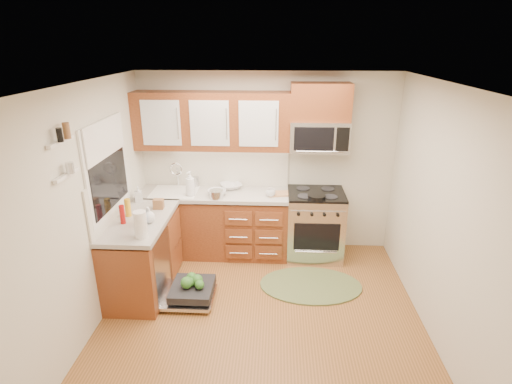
# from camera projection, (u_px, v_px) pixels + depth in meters

# --- Properties ---
(floor) EXTENTS (3.50, 3.50, 0.00)m
(floor) POSITION_uv_depth(u_px,v_px,m) (261.00, 318.00, 4.39)
(floor) COLOR brown
(floor) RESTS_ON ground
(ceiling) EXTENTS (3.50, 3.50, 0.00)m
(ceiling) POSITION_uv_depth(u_px,v_px,m) (263.00, 85.00, 3.50)
(ceiling) COLOR white
(ceiling) RESTS_ON ground
(wall_back) EXTENTS (3.50, 0.04, 2.50)m
(wall_back) POSITION_uv_depth(u_px,v_px,m) (267.00, 164.00, 5.58)
(wall_back) COLOR beige
(wall_back) RESTS_ON ground
(wall_front) EXTENTS (3.50, 0.04, 2.50)m
(wall_front) POSITION_uv_depth(u_px,v_px,m) (250.00, 337.00, 2.32)
(wall_front) COLOR beige
(wall_front) RESTS_ON ground
(wall_left) EXTENTS (0.04, 3.50, 2.50)m
(wall_left) POSITION_uv_depth(u_px,v_px,m) (89.00, 211.00, 4.04)
(wall_left) COLOR beige
(wall_left) RESTS_ON ground
(wall_right) EXTENTS (0.04, 3.50, 2.50)m
(wall_right) POSITION_uv_depth(u_px,v_px,m) (442.00, 218.00, 3.86)
(wall_right) COLOR beige
(wall_right) RESTS_ON ground
(base_cabinet_back) EXTENTS (2.05, 0.60, 0.85)m
(base_cabinet_back) POSITION_uv_depth(u_px,v_px,m) (214.00, 225.00, 5.63)
(base_cabinet_back) COLOR #5A2614
(base_cabinet_back) RESTS_ON ground
(base_cabinet_left) EXTENTS (0.60, 1.25, 0.85)m
(base_cabinet_left) POSITION_uv_depth(u_px,v_px,m) (143.00, 257.00, 4.80)
(base_cabinet_left) COLOR #5A2614
(base_cabinet_left) RESTS_ON ground
(countertop_back) EXTENTS (2.07, 0.64, 0.05)m
(countertop_back) POSITION_uv_depth(u_px,v_px,m) (213.00, 194.00, 5.45)
(countertop_back) COLOR #A09A92
(countertop_back) RESTS_ON base_cabinet_back
(countertop_left) EXTENTS (0.64, 1.27, 0.05)m
(countertop_left) POSITION_uv_depth(u_px,v_px,m) (140.00, 221.00, 4.64)
(countertop_left) COLOR #A09A92
(countertop_left) RESTS_ON base_cabinet_left
(backsplash_back) EXTENTS (2.05, 0.02, 0.57)m
(backsplash_back) POSITION_uv_depth(u_px,v_px,m) (215.00, 166.00, 5.62)
(backsplash_back) COLOR silver
(backsplash_back) RESTS_ON ground
(backsplash_left) EXTENTS (0.02, 1.25, 0.57)m
(backsplash_left) POSITION_uv_depth(u_px,v_px,m) (112.00, 196.00, 4.54)
(backsplash_left) COLOR silver
(backsplash_left) RESTS_ON ground
(upper_cabinets) EXTENTS (2.05, 0.35, 0.75)m
(upper_cabinets) POSITION_uv_depth(u_px,v_px,m) (212.00, 121.00, 5.23)
(upper_cabinets) COLOR #5A2614
(upper_cabinets) RESTS_ON ground
(cabinet_over_mw) EXTENTS (0.76, 0.35, 0.47)m
(cabinet_over_mw) POSITION_uv_depth(u_px,v_px,m) (321.00, 102.00, 5.07)
(cabinet_over_mw) COLOR #5A2614
(cabinet_over_mw) RESTS_ON ground
(range) EXTENTS (0.76, 0.64, 0.95)m
(range) POSITION_uv_depth(u_px,v_px,m) (315.00, 225.00, 5.53)
(range) COLOR silver
(range) RESTS_ON ground
(microwave) EXTENTS (0.76, 0.38, 0.40)m
(microwave) POSITION_uv_depth(u_px,v_px,m) (319.00, 136.00, 5.20)
(microwave) COLOR silver
(microwave) RESTS_ON ground
(sink) EXTENTS (0.62, 0.50, 0.26)m
(sink) POSITION_uv_depth(u_px,v_px,m) (175.00, 200.00, 5.50)
(sink) COLOR white
(sink) RESTS_ON ground
(dishwasher) EXTENTS (0.70, 0.60, 0.20)m
(dishwasher) POSITION_uv_depth(u_px,v_px,m) (189.00, 292.00, 4.68)
(dishwasher) COLOR silver
(dishwasher) RESTS_ON ground
(window) EXTENTS (0.03, 1.05, 1.05)m
(window) POSITION_uv_depth(u_px,v_px,m) (107.00, 168.00, 4.40)
(window) COLOR white
(window) RESTS_ON ground
(window_blind) EXTENTS (0.02, 0.96, 0.40)m
(window_blind) POSITION_uv_depth(u_px,v_px,m) (105.00, 138.00, 4.28)
(window_blind) COLOR white
(window_blind) RESTS_ON ground
(shelf_upper) EXTENTS (0.04, 0.40, 0.03)m
(shelf_upper) POSITION_uv_depth(u_px,v_px,m) (61.00, 142.00, 3.42)
(shelf_upper) COLOR white
(shelf_upper) RESTS_ON ground
(shelf_lower) EXTENTS (0.04, 0.40, 0.03)m
(shelf_lower) POSITION_uv_depth(u_px,v_px,m) (67.00, 175.00, 3.53)
(shelf_lower) COLOR white
(shelf_lower) RESTS_ON ground
(rug) EXTENTS (1.45, 1.14, 0.02)m
(rug) POSITION_uv_depth(u_px,v_px,m) (311.00, 285.00, 4.97)
(rug) COLOR #5F7040
(rug) RESTS_ON ground
(skillet) EXTENTS (0.28, 0.28, 0.04)m
(skillet) POSITION_uv_depth(u_px,v_px,m) (317.00, 196.00, 5.16)
(skillet) COLOR black
(skillet) RESTS_ON range
(stock_pot) EXTENTS (0.23, 0.23, 0.11)m
(stock_pot) POSITION_uv_depth(u_px,v_px,m) (216.00, 194.00, 5.22)
(stock_pot) COLOR silver
(stock_pot) RESTS_ON countertop_back
(cutting_board) EXTENTS (0.33, 0.25, 0.02)m
(cutting_board) POSITION_uv_depth(u_px,v_px,m) (279.00, 194.00, 5.36)
(cutting_board) COLOR tan
(cutting_board) RESTS_ON countertop_back
(canister) EXTENTS (0.09, 0.09, 0.14)m
(canister) POSITION_uv_depth(u_px,v_px,m) (196.00, 182.00, 5.63)
(canister) COLOR silver
(canister) RESTS_ON countertop_back
(paper_towel_roll) EXTENTS (0.15, 0.15, 0.29)m
(paper_towel_roll) POSITION_uv_depth(u_px,v_px,m) (141.00, 225.00, 4.14)
(paper_towel_roll) COLOR white
(paper_towel_roll) RESTS_ON countertop_left
(mustard_bottle) EXTENTS (0.09, 0.09, 0.21)m
(mustard_bottle) POSITION_uv_depth(u_px,v_px,m) (128.00, 208.00, 4.67)
(mustard_bottle) COLOR gold
(mustard_bottle) RESTS_ON countertop_left
(red_bottle) EXTENTS (0.07, 0.07, 0.22)m
(red_bottle) POSITION_uv_depth(u_px,v_px,m) (122.00, 214.00, 4.48)
(red_bottle) COLOR #A6110D
(red_bottle) RESTS_ON countertop_left
(wooden_box) EXTENTS (0.13, 0.09, 0.12)m
(wooden_box) POSITION_uv_depth(u_px,v_px,m) (159.00, 204.00, 4.89)
(wooden_box) COLOR brown
(wooden_box) RESTS_ON countertop_left
(blue_carton) EXTENTS (0.11, 0.09, 0.16)m
(blue_carton) POSITION_uv_depth(u_px,v_px,m) (141.00, 219.00, 4.43)
(blue_carton) COLOR blue
(blue_carton) RESTS_ON countertop_left
(bowl_a) EXTENTS (0.39, 0.39, 0.07)m
(bowl_a) POSITION_uv_depth(u_px,v_px,m) (231.00, 186.00, 5.57)
(bowl_a) COLOR #999999
(bowl_a) RESTS_ON countertop_back
(bowl_b) EXTENTS (0.29, 0.29, 0.08)m
(bowl_b) POSITION_uv_depth(u_px,v_px,m) (217.00, 193.00, 5.32)
(bowl_b) COLOR #999999
(bowl_b) RESTS_ON countertop_back
(cup) EXTENTS (0.16, 0.16, 0.10)m
(cup) POSITION_uv_depth(u_px,v_px,m) (271.00, 193.00, 5.28)
(cup) COLOR #999999
(cup) RESTS_ON countertop_back
(soap_bottle_a) EXTENTS (0.17, 0.17, 0.34)m
(soap_bottle_a) POSITION_uv_depth(u_px,v_px,m) (190.00, 184.00, 5.26)
(soap_bottle_a) COLOR #999999
(soap_bottle_a) RESTS_ON countertop_back
(soap_bottle_b) EXTENTS (0.12, 0.12, 0.21)m
(soap_bottle_b) POSITION_uv_depth(u_px,v_px,m) (138.00, 194.00, 5.09)
(soap_bottle_b) COLOR #999999
(soap_bottle_b) RESTS_ON countertop_left
(soap_bottle_c) EXTENTS (0.19, 0.19, 0.19)m
(soap_bottle_c) POSITION_uv_depth(u_px,v_px,m) (148.00, 215.00, 4.51)
(soap_bottle_c) COLOR #999999
(soap_bottle_c) RESTS_ON countertop_left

